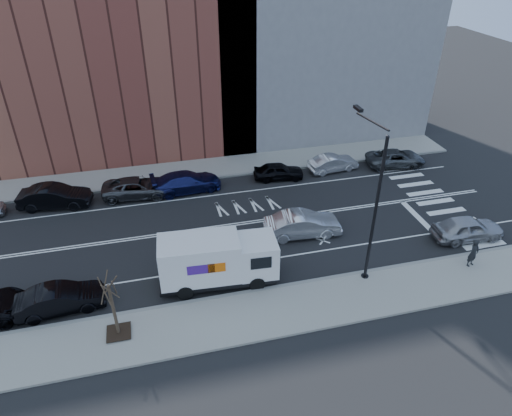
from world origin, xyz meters
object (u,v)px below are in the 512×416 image
fedex_van (217,260)px  driving_sedan (303,224)px  far_parked_b (55,197)px  pedestrian (474,253)px  near_parked_front (468,228)px

fedex_van → driving_sedan: fedex_van is taller
far_parked_b → driving_sedan: (16.37, -7.84, -0.01)m
driving_sedan → pedestrian: (8.76, -5.71, 0.24)m
fedex_van → pedestrian: size_ratio=3.74×
driving_sedan → near_parked_front: 10.79m
far_parked_b → pedestrian: (25.13, -13.55, 0.23)m
far_parked_b → fedex_van: bearing=-129.9°
near_parked_front → driving_sedan: bearing=76.9°
near_parked_front → pedestrian: (-1.59, -2.67, 0.28)m
pedestrian → driving_sedan: bearing=129.8°
fedex_van → far_parked_b: (-10.08, 11.15, -0.78)m
fedex_van → pedestrian: fedex_van is taller
far_parked_b → near_parked_front: size_ratio=1.09×
near_parked_front → pedestrian: bearing=152.5°
near_parked_front → fedex_van: bearing=94.2°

